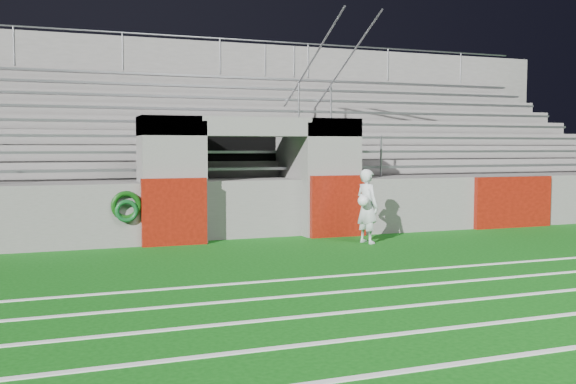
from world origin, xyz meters
name	(u,v)px	position (x,y,z in m)	size (l,w,h in m)	color
ground	(314,265)	(0.00, 0.00, 0.00)	(90.00, 90.00, 0.00)	#0D4F0E
field_markings	(518,355)	(0.00, -5.00, 0.01)	(28.00, 8.09, 0.01)	white
stadium_structure	(206,164)	(0.00, 7.97, 1.49)	(26.00, 8.48, 5.42)	#64615F
goalkeeper_with_ball	(367,206)	(1.95, 1.88, 0.77)	(0.57, 0.67, 1.52)	silver
hose_coil	(126,207)	(-2.74, 2.93, 0.80)	(0.59, 0.15, 0.62)	#0D3B0B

